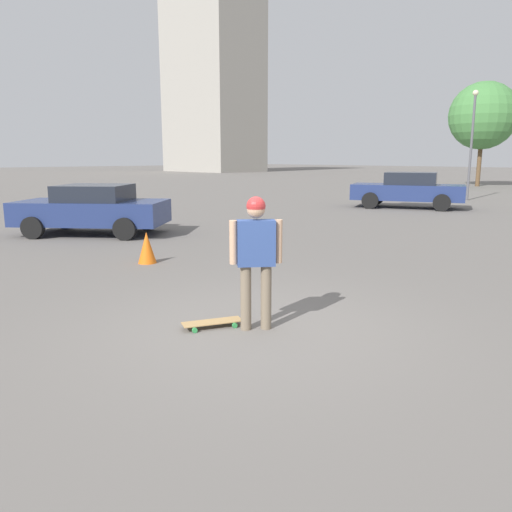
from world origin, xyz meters
name	(u,v)px	position (x,y,z in m)	size (l,w,h in m)	color
ground_plane	(256,329)	(0.00, 0.00, 0.00)	(220.00, 220.00, 0.00)	slate
person	(256,250)	(0.00, 0.00, 1.02)	(0.44, 0.54, 1.68)	#7A6B56
skateboard	(212,322)	(0.43, 0.36, 0.06)	(0.52, 0.80, 0.08)	tan
car_parked_near	(93,209)	(8.92, -2.25, 0.72)	(4.32, 4.10, 1.39)	navy
car_parked_far	(408,189)	(6.52, -15.43, 0.80)	(4.94, 3.60, 1.52)	navy
building_block_distant	(213,78)	(56.16, -45.58, 13.80)	(14.07, 9.18, 27.60)	#9E998E
tree_distant	(483,116)	(11.15, -34.06, 5.13)	(4.87, 4.87, 7.57)	brown
traffic_cone	(147,248)	(4.46, -1.20, 0.32)	(0.38, 0.38, 0.65)	orange
lamp_post	(472,136)	(6.42, -21.23, 3.17)	(0.28, 0.28, 5.38)	#59595E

